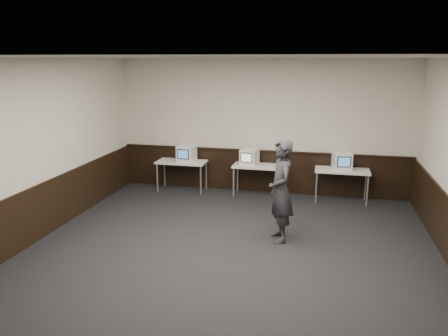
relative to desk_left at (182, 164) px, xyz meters
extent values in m
plane|color=black|center=(1.90, -3.60, -0.68)|extent=(8.00, 8.00, 0.00)
plane|color=white|center=(1.90, -3.60, 2.52)|extent=(8.00, 8.00, 0.00)
plane|color=beige|center=(1.90, 0.40, 0.92)|extent=(7.00, 0.00, 7.00)
plane|color=beige|center=(1.90, -7.60, 0.92)|extent=(7.00, 0.00, 7.00)
plane|color=beige|center=(-1.60, -3.60, 0.92)|extent=(0.00, 8.00, 8.00)
cube|color=black|center=(1.90, 0.38, -0.18)|extent=(6.98, 0.04, 1.00)
cube|color=black|center=(-1.58, -3.60, -0.18)|extent=(0.04, 7.98, 1.00)
cube|color=black|center=(1.90, 0.36, 0.34)|extent=(6.98, 0.06, 0.04)
cube|color=silver|center=(0.00, 0.00, 0.05)|extent=(1.20, 0.60, 0.04)
cylinder|color=#999999|center=(-0.55, -0.25, -0.32)|extent=(0.04, 0.04, 0.71)
cylinder|color=#999999|center=(0.55, -0.25, -0.32)|extent=(0.04, 0.04, 0.71)
cylinder|color=#999999|center=(-0.55, 0.25, -0.32)|extent=(0.04, 0.04, 0.71)
cylinder|color=#999999|center=(0.55, 0.25, -0.32)|extent=(0.04, 0.04, 0.71)
cube|color=silver|center=(1.90, 0.00, 0.05)|extent=(1.20, 0.60, 0.04)
cylinder|color=#999999|center=(1.35, -0.25, -0.32)|extent=(0.04, 0.04, 0.71)
cylinder|color=#999999|center=(2.45, -0.25, -0.32)|extent=(0.04, 0.04, 0.71)
cylinder|color=#999999|center=(1.35, 0.25, -0.32)|extent=(0.04, 0.04, 0.71)
cylinder|color=#999999|center=(2.45, 0.25, -0.32)|extent=(0.04, 0.04, 0.71)
cube|color=silver|center=(3.80, 0.00, 0.05)|extent=(1.20, 0.60, 0.04)
cylinder|color=#999999|center=(3.25, -0.25, -0.32)|extent=(0.04, 0.04, 0.71)
cylinder|color=#999999|center=(4.35, -0.25, -0.32)|extent=(0.04, 0.04, 0.71)
cylinder|color=#999999|center=(3.25, 0.25, -0.32)|extent=(0.04, 0.04, 0.71)
cylinder|color=#999999|center=(4.35, 0.25, -0.32)|extent=(0.04, 0.04, 0.71)
cube|color=white|center=(0.13, 0.00, 0.27)|extent=(0.44, 0.45, 0.40)
cube|color=black|center=(0.11, -0.21, 0.29)|extent=(0.30, 0.04, 0.24)
cube|color=teal|center=(0.11, -0.22, 0.29)|extent=(0.26, 0.03, 0.20)
cube|color=white|center=(1.67, 0.01, 0.26)|extent=(0.45, 0.46, 0.38)
cube|color=black|center=(1.64, -0.19, 0.28)|extent=(0.28, 0.07, 0.23)
cube|color=silver|center=(1.63, -0.20, 0.28)|extent=(0.24, 0.05, 0.19)
cube|color=white|center=(3.78, 0.03, 0.27)|extent=(0.47, 0.48, 0.40)
cube|color=black|center=(3.82, -0.17, 0.29)|extent=(0.30, 0.07, 0.24)
cube|color=#3E71B9|center=(3.82, -0.18, 0.29)|extent=(0.25, 0.05, 0.20)
imported|color=#28282E|center=(2.66, -2.50, 0.24)|extent=(0.64, 0.78, 1.83)
camera|label=1|loc=(3.32, -9.87, 2.50)|focal=35.00mm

